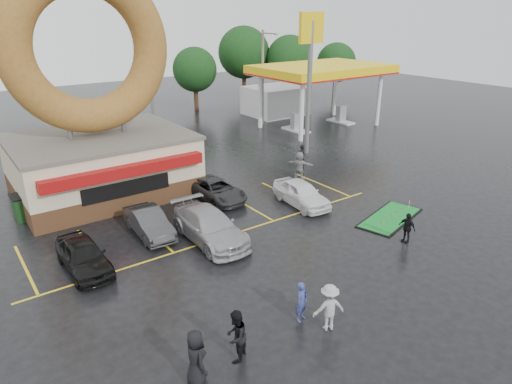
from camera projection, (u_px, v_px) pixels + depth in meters
ground at (267, 264)px, 20.67m from camera, size 120.00×120.00×0.00m
donut_shop at (97, 123)px, 27.16m from camera, size 10.20×8.70×13.50m
gas_station at (301, 85)px, 45.93m from camera, size 12.30×13.65×5.90m
shell_sign at (310, 58)px, 34.03m from camera, size 2.20×0.36×10.60m
streetlight_mid at (151, 89)px, 36.82m from camera, size 0.40×2.21×9.00m
streetlight_right at (263, 76)px, 44.09m from camera, size 0.40×2.21×9.00m
tree_far_a at (290, 59)px, 55.46m from camera, size 5.60×5.60×8.00m
tree_far_b at (336, 63)px, 57.45m from camera, size 4.90×4.90×7.00m
tree_far_c at (244, 53)px, 56.06m from camera, size 6.30×6.30×9.00m
tree_far_d at (195, 70)px, 50.69m from camera, size 4.90×4.90×7.00m
car_black at (83, 256)px, 19.95m from camera, size 1.71×4.14×1.40m
car_dgrey at (149, 223)px, 23.13m from camera, size 1.57×4.10×1.34m
car_silver at (210, 226)px, 22.51m from camera, size 2.28×5.36×1.54m
car_grey at (216, 190)px, 27.46m from camera, size 2.27×4.57×1.24m
car_white at (301, 193)px, 26.68m from camera, size 2.11×4.38×1.44m
person_blue at (302, 302)px, 16.65m from camera, size 0.67×0.54×1.58m
person_blackjkt at (236, 336)px, 14.69m from camera, size 1.13×1.10×1.84m
person_hoodie at (329, 307)px, 16.14m from camera, size 1.33×1.04×1.81m
person_bystander at (196, 358)px, 13.70m from camera, size 0.66×0.97×1.92m
person_cameraman at (407, 228)px, 22.36m from camera, size 0.41×0.92×1.55m
person_walker_near at (300, 166)px, 30.70m from camera, size 1.44×1.80×1.91m
person_walker_far at (301, 157)px, 32.51m from camera, size 0.70×0.47×1.88m
dumpster at (32, 206)px, 25.18m from camera, size 1.85×1.27×1.30m
putting_green at (390, 218)px, 25.17m from camera, size 4.90×3.08×0.57m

